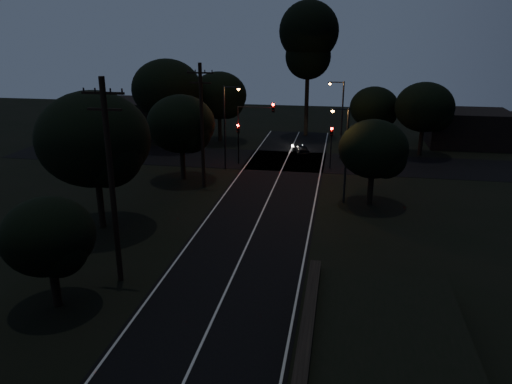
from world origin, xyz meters
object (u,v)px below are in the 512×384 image
(tall_pine, at_px, (309,39))
(signal_left, at_px, (238,136))
(streetlight_b, at_px, (340,115))
(car, at_px, (301,149))
(utility_pole_far, at_px, (202,124))
(signal_mast, at_px, (255,122))
(signal_right, at_px, (331,140))
(streetlight_a, at_px, (226,122))
(utility_pole_mid, at_px, (111,180))
(streetlight_c, at_px, (344,149))

(tall_pine, xyz_separation_m, signal_left, (-5.60, -15.01, -8.92))
(streetlight_b, xyz_separation_m, car, (-4.06, 1.46, -4.12))
(signal_left, distance_m, streetlight_b, 10.84)
(car, bearing_deg, utility_pole_far, 41.37)
(signal_left, height_order, car, signal_left)
(utility_pole_far, bearing_deg, signal_mast, 68.89)
(signal_right, bearing_deg, streetlight_b, 80.00)
(streetlight_a, height_order, car, streetlight_a)
(utility_pole_mid, relative_size, car, 3.62)
(signal_left, distance_m, signal_right, 9.20)
(tall_pine, bearing_deg, streetlight_c, -79.07)
(signal_right, xyz_separation_m, streetlight_c, (1.23, -9.99, 1.51))
(signal_left, height_order, signal_mast, signal_mast)
(tall_pine, bearing_deg, streetlight_a, -110.36)
(signal_mast, xyz_separation_m, streetlight_c, (8.74, -9.99, 0.01))
(utility_pole_mid, height_order, signal_left, utility_pole_mid)
(signal_mast, distance_m, streetlight_c, 13.28)
(tall_pine, height_order, signal_mast, tall_pine)
(signal_left, xyz_separation_m, streetlight_b, (9.91, 4.01, 1.80))
(streetlight_a, relative_size, streetlight_b, 1.00)
(streetlight_b, distance_m, streetlight_c, 14.01)
(signal_right, distance_m, streetlight_a, 10.26)
(signal_right, relative_size, car, 1.35)
(utility_pole_mid, distance_m, signal_mast, 25.22)
(utility_pole_far, xyz_separation_m, streetlight_c, (11.83, -2.00, -1.13))
(signal_left, distance_m, car, 8.34)
(utility_pole_mid, distance_m, streetlight_b, 31.15)
(signal_right, bearing_deg, car, 121.49)
(streetlight_a, bearing_deg, utility_pole_mid, -91.73)
(utility_pole_far, height_order, tall_pine, tall_pine)
(signal_left, xyz_separation_m, signal_mast, (1.69, 0.00, 1.50))
(streetlight_b, relative_size, car, 2.63)
(tall_pine, relative_size, signal_left, 3.98)
(utility_pole_mid, relative_size, signal_left, 2.68)
(signal_mast, distance_m, streetlight_a, 3.13)
(utility_pole_mid, xyz_separation_m, streetlight_b, (11.31, 29.00, -1.10))
(utility_pole_far, height_order, car, utility_pole_far)
(tall_pine, height_order, signal_right, tall_pine)
(streetlight_c, distance_m, car, 16.57)
(utility_pole_mid, xyz_separation_m, signal_left, (1.40, 24.99, -2.90))
(signal_right, bearing_deg, signal_mast, 179.97)
(signal_mast, height_order, streetlight_a, streetlight_a)
(utility_pole_far, distance_m, car, 16.07)
(signal_left, bearing_deg, car, 43.07)
(streetlight_b, distance_m, car, 5.96)
(streetlight_b, height_order, streetlight_c, streetlight_b)
(streetlight_a, relative_size, streetlight_c, 1.07)
(signal_mast, bearing_deg, signal_left, -179.87)
(streetlight_b, bearing_deg, signal_mast, -154.01)
(tall_pine, relative_size, streetlight_c, 2.17)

